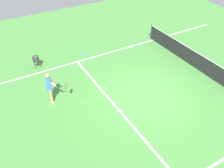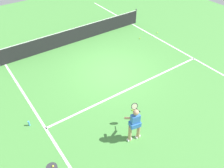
{
  "view_description": "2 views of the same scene",
  "coord_description": "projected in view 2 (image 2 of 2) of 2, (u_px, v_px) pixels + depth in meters",
  "views": [
    {
      "loc": [
        7.35,
        -6.07,
        7.86
      ],
      "look_at": [
        -0.68,
        -1.49,
        0.8
      ],
      "focal_mm": 39.71,
      "sensor_mm": 36.0,
      "label": 1
    },
    {
      "loc": [
        -5.95,
        -8.39,
        7.42
      ],
      "look_at": [
        -1.25,
        -1.72,
        0.82
      ],
      "focal_mm": 38.11,
      "sensor_mm": 36.0,
      "label": 2
    }
  ],
  "objects": [
    {
      "name": "tennis_ball_mid",
      "position": [
        133.0,
        110.0,
        10.35
      ],
      "size": [
        0.07,
        0.07,
        0.07
      ],
      "primitive_type": "sphere",
      "color": "#D1E533",
      "rests_on": "ground"
    },
    {
      "name": "sideline_left_marking",
      "position": [
        31.0,
        105.0,
        10.64
      ],
      "size": [
        0.1,
        18.15,
        0.01
      ],
      "primitive_type": "cube",
      "color": "white",
      "rests_on": "ground"
    },
    {
      "name": "ground_plane",
      "position": [
        113.0,
        71.0,
        12.67
      ],
      "size": [
        26.2,
        26.2,
        0.0
      ],
      "primitive_type": "plane",
      "color": "#4C9342"
    },
    {
      "name": "water_bottle",
      "position": [
        29.0,
        123.0,
        9.63
      ],
      "size": [
        0.07,
        0.07,
        0.24
      ],
      "primitive_type": "cylinder",
      "color": "#4C9EE5",
      "rests_on": "ground"
    },
    {
      "name": "court_net",
      "position": [
        76.0,
        35.0,
        14.85
      ],
      "size": [
        9.69,
        0.08,
        1.05
      ],
      "color": "#4C4C51",
      "rests_on": "ground"
    },
    {
      "name": "sideline_right_marking",
      "position": [
        172.0,
        46.0,
        14.68
      ],
      "size": [
        0.1,
        18.15,
        0.01
      ],
      "primitive_type": "cube",
      "color": "white",
      "rests_on": "ground"
    },
    {
      "name": "tennis_ball_far",
      "position": [
        140.0,
        38.0,
        15.43
      ],
      "size": [
        0.07,
        0.07,
        0.07
      ],
      "primitive_type": "sphere",
      "color": "#D1E533",
      "rests_on": "ground"
    },
    {
      "name": "service_line_marking",
      "position": [
        132.0,
        87.0,
        11.6
      ],
      "size": [
        9.01,
        0.1,
        0.01
      ],
      "primitive_type": "cube",
      "color": "white",
      "rests_on": "ground"
    },
    {
      "name": "tennis_player",
      "position": [
        135.0,
        123.0,
        8.68
      ],
      "size": [
        0.92,
        0.9,
        1.55
      ],
      "color": "tan",
      "rests_on": "ground"
    },
    {
      "name": "tennis_ball_near",
      "position": [
        157.0,
        33.0,
        16.05
      ],
      "size": [
        0.07,
        0.07,
        0.07
      ],
      "primitive_type": "sphere",
      "color": "#D1E533",
      "rests_on": "ground"
    }
  ]
}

